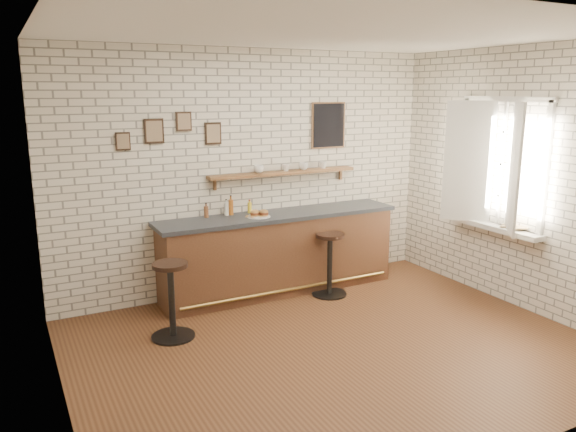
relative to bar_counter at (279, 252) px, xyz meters
name	(u,v)px	position (x,y,z in m)	size (l,w,h in m)	color
ground	(335,347)	(-0.23, -1.70, -0.51)	(5.00, 5.00, 0.00)	brown
bar_counter	(279,252)	(0.00, 0.00, 0.00)	(3.10, 0.65, 1.01)	#56341F
sandwich_plate	(259,216)	(-0.31, -0.06, 0.51)	(0.28, 0.28, 0.01)	white
ciabatta_sandwich	(259,213)	(-0.30, -0.06, 0.55)	(0.23, 0.16, 0.07)	#B4854A
potato_chips	(258,216)	(-0.32, -0.07, 0.52)	(0.26, 0.17, 0.00)	#C69246
bitters_bottle_brown	(206,212)	(-0.87, 0.20, 0.58)	(0.05, 0.05, 0.18)	brown
bitters_bottle_white	(226,209)	(-0.62, 0.20, 0.58)	(0.05, 0.05, 0.20)	silver
bitters_bottle_amber	(231,207)	(-0.56, 0.20, 0.60)	(0.06, 0.06, 0.24)	#9C5119
condiment_bottle_yellow	(250,207)	(-0.31, 0.20, 0.57)	(0.05, 0.05, 0.17)	gold
bar_stool_left	(172,298)	(-1.60, -0.73, -0.08)	(0.45, 0.45, 0.80)	black
bar_stool_right	(330,262)	(0.49, -0.41, -0.09)	(0.46, 0.46, 0.79)	black
wall_shelf	(284,173)	(0.17, 0.20, 0.97)	(2.00, 0.18, 0.18)	brown
shelf_cup_a	(259,169)	(-0.18, 0.20, 1.04)	(0.13, 0.13, 0.10)	white
shelf_cup_b	(286,168)	(0.20, 0.20, 1.04)	(0.09, 0.09, 0.09)	white
shelf_cup_c	(303,166)	(0.45, 0.20, 1.04)	(0.12, 0.12, 0.10)	white
shelf_cup_d	(323,165)	(0.75, 0.20, 1.04)	(0.09, 0.09, 0.09)	white
back_wall_decor	(268,128)	(-0.01, 0.28, 1.54)	(2.96, 0.02, 0.56)	black
window_sill	(492,227)	(2.17, -1.40, 0.39)	(0.20, 1.35, 0.06)	white
casement_window	(495,165)	(2.13, -1.40, 1.14)	(0.40, 1.30, 1.56)	white
book_lower	(509,228)	(2.15, -1.67, 0.43)	(0.17, 0.23, 0.02)	tan
book_upper	(511,227)	(2.15, -1.68, 0.45)	(0.17, 0.23, 0.02)	tan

